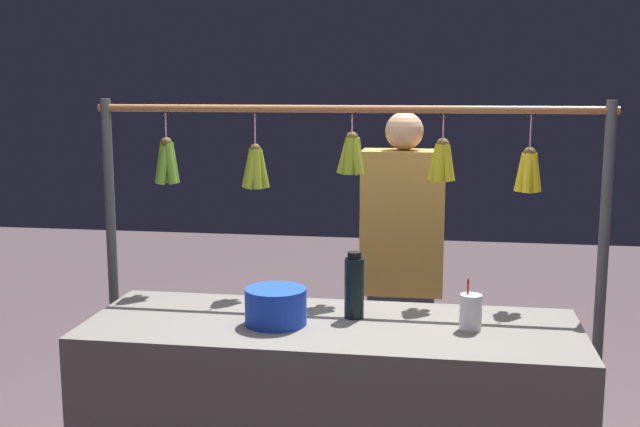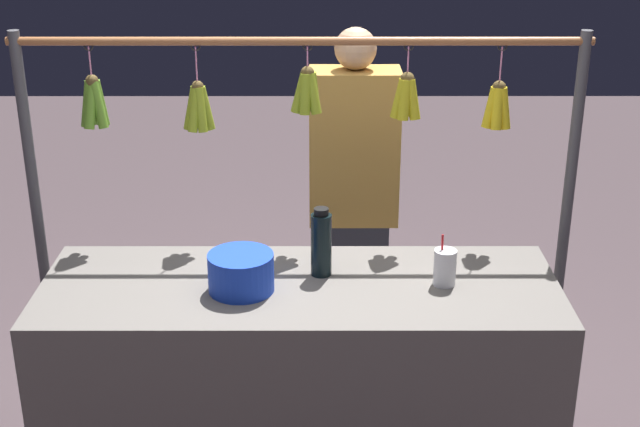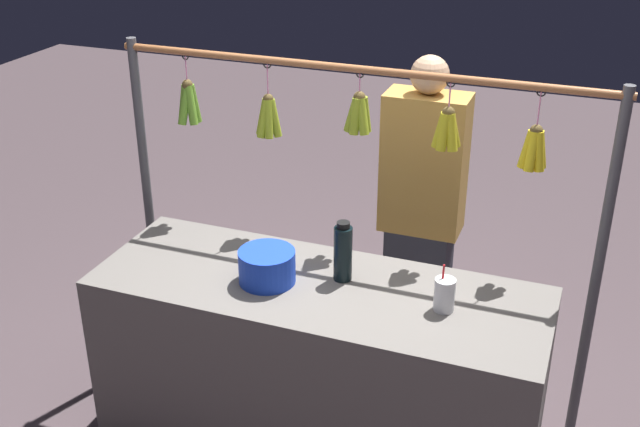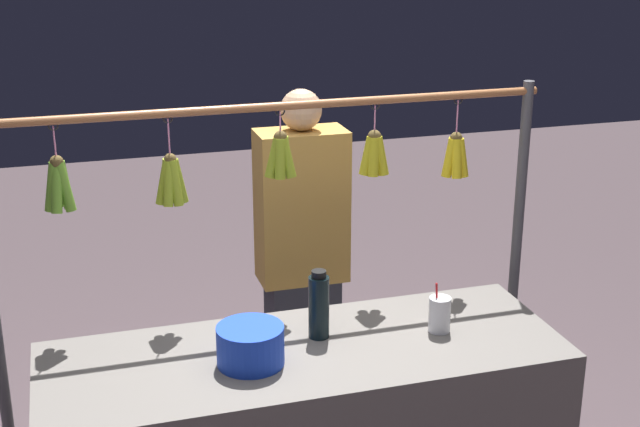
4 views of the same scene
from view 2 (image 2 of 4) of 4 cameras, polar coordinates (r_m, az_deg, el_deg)
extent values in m
cube|color=#66605B|center=(3.39, -1.25, -11.18)|extent=(1.86, 0.66, 0.87)
cylinder|color=#4C4C51|center=(3.68, 15.44, -1.79)|extent=(0.04, 0.04, 1.70)
cylinder|color=#4C4C51|center=(3.72, -17.61, -1.78)|extent=(0.04, 0.04, 1.70)
cylinder|color=#9E6038|center=(3.30, -1.29, 11.08)|extent=(2.17, 0.03, 0.03)
torus|color=black|center=(3.38, 11.71, 10.56)|extent=(0.04, 0.01, 0.04)
cylinder|color=pink|center=(3.39, 11.61, 9.25)|extent=(0.01, 0.01, 0.15)
sphere|color=brown|center=(3.41, 11.51, 7.99)|extent=(0.05, 0.05, 0.05)
cylinder|color=yellow|center=(3.42, 11.01, 6.73)|extent=(0.07, 0.04, 0.16)
cylinder|color=yellow|center=(3.40, 11.40, 6.62)|extent=(0.05, 0.07, 0.16)
cylinder|color=yellow|center=(3.42, 11.78, 6.66)|extent=(0.06, 0.05, 0.16)
cylinder|color=yellow|center=(3.44, 11.72, 6.78)|extent=(0.06, 0.05, 0.16)
cylinder|color=yellow|center=(3.45, 11.17, 6.84)|extent=(0.05, 0.06, 0.16)
torus|color=black|center=(3.32, 5.75, 10.72)|extent=(0.04, 0.01, 0.04)
cylinder|color=pink|center=(3.34, 5.71, 9.66)|extent=(0.01, 0.01, 0.12)
sphere|color=brown|center=(3.35, 5.67, 8.64)|extent=(0.05, 0.05, 0.05)
cylinder|color=gold|center=(3.37, 5.19, 7.40)|extent=(0.07, 0.04, 0.16)
cylinder|color=gold|center=(3.34, 5.48, 7.30)|extent=(0.05, 0.06, 0.16)
cylinder|color=gold|center=(3.36, 6.00, 7.33)|extent=(0.07, 0.06, 0.16)
cylinder|color=gold|center=(3.39, 5.91, 7.47)|extent=(0.07, 0.07, 0.16)
cylinder|color=gold|center=(3.39, 5.42, 7.51)|extent=(0.06, 0.08, 0.16)
torus|color=black|center=(3.31, -0.82, 10.78)|extent=(0.04, 0.01, 0.04)
cylinder|color=pink|center=(3.32, -0.82, 9.90)|extent=(0.01, 0.01, 0.10)
sphere|color=brown|center=(3.33, -0.81, 9.07)|extent=(0.05, 0.05, 0.05)
cylinder|color=#99B027|center=(3.34, -1.23, 7.79)|extent=(0.08, 0.04, 0.16)
cylinder|color=#99B027|center=(3.32, -0.95, 7.71)|extent=(0.05, 0.06, 0.16)
cylinder|color=#99B027|center=(3.33, -0.47, 7.74)|extent=(0.07, 0.06, 0.16)
cylinder|color=#99B027|center=(3.36, -0.44, 7.86)|extent=(0.06, 0.05, 0.16)
cylinder|color=#99B027|center=(3.37, -0.92, 7.91)|extent=(0.05, 0.08, 0.16)
torus|color=black|center=(3.34, -8.06, 10.67)|extent=(0.04, 0.01, 0.04)
cylinder|color=pink|center=(3.35, -7.99, 9.37)|extent=(0.01, 0.01, 0.15)
sphere|color=brown|center=(3.37, -7.92, 8.12)|extent=(0.05, 0.05, 0.05)
cylinder|color=#99B127|center=(3.40, -8.30, 6.75)|extent=(0.07, 0.04, 0.17)
cylinder|color=#99B127|center=(3.37, -8.10, 6.64)|extent=(0.06, 0.07, 0.17)
cylinder|color=#99B127|center=(3.37, -7.71, 6.64)|extent=(0.05, 0.07, 0.17)
cylinder|color=#99B127|center=(3.39, -7.40, 6.76)|extent=(0.07, 0.04, 0.17)
cylinder|color=#99B127|center=(3.41, -7.60, 6.86)|extent=(0.05, 0.07, 0.17)
cylinder|color=#99B127|center=(3.42, -8.05, 6.85)|extent=(0.05, 0.05, 0.17)
torus|color=black|center=(3.41, -14.74, 10.43)|extent=(0.04, 0.01, 0.04)
cylinder|color=pink|center=(3.43, -14.63, 9.34)|extent=(0.01, 0.01, 0.13)
sphere|color=brown|center=(3.44, -14.53, 8.29)|extent=(0.05, 0.05, 0.05)
cylinder|color=#67A02D|center=(3.47, -14.77, 6.85)|extent=(0.07, 0.04, 0.18)
cylinder|color=#67A02D|center=(3.45, -14.61, 6.77)|extent=(0.06, 0.08, 0.18)
cylinder|color=#67A02D|center=(3.45, -14.13, 6.82)|extent=(0.07, 0.06, 0.18)
cylinder|color=#67A02D|center=(3.47, -14.04, 6.94)|extent=(0.06, 0.05, 0.18)
cylinder|color=#67A02D|center=(3.49, -14.38, 6.97)|extent=(0.05, 0.08, 0.18)
cylinder|color=black|center=(3.19, 0.08, -2.04)|extent=(0.08, 0.08, 0.23)
cylinder|color=black|center=(3.14, 0.08, 0.12)|extent=(0.05, 0.05, 0.02)
cylinder|color=blue|center=(3.11, -5.13, -3.81)|extent=(0.23, 0.23, 0.14)
cylinder|color=silver|center=(3.17, 8.07, -3.48)|extent=(0.08, 0.08, 0.13)
cylinder|color=red|center=(3.15, 7.88, -3.03)|extent=(0.01, 0.03, 0.19)
cube|color=#2D2D38|center=(4.13, 2.07, -5.35)|extent=(0.31, 0.21, 0.78)
cube|color=#BF8C3F|center=(3.85, 2.22, 4.33)|extent=(0.39, 0.21, 0.68)
sphere|color=tan|center=(3.74, 2.32, 10.60)|extent=(0.18, 0.18, 0.18)
camera|label=1|loc=(0.63, 56.34, -50.80)|focal=43.72mm
camera|label=3|loc=(0.97, 79.99, 17.92)|focal=44.14mm
camera|label=4|loc=(0.84, -83.84, 6.18)|focal=49.72mm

